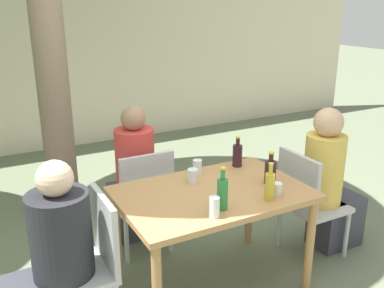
# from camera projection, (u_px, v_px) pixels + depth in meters

# --- Properties ---
(ground_plane) EXTENTS (30.00, 30.00, 0.00)m
(ground_plane) POSITION_uv_depth(u_px,v_px,m) (211.00, 285.00, 3.15)
(ground_plane) COLOR #667056
(cafe_building_wall) EXTENTS (10.00, 0.08, 2.80)m
(cafe_building_wall) POSITION_uv_depth(u_px,v_px,m) (74.00, 47.00, 5.85)
(cafe_building_wall) COLOR beige
(cafe_building_wall) RESTS_ON ground_plane
(dining_table_front) EXTENTS (1.28, 0.85, 0.76)m
(dining_table_front) POSITION_uv_depth(u_px,v_px,m) (212.00, 203.00, 2.94)
(dining_table_front) COLOR #B27F4C
(dining_table_front) RESTS_ON ground_plane
(patio_chair_0) EXTENTS (0.44, 0.44, 0.89)m
(patio_chair_0) POSITION_uv_depth(u_px,v_px,m) (89.00, 258.00, 2.60)
(patio_chair_0) COLOR #B2B2B7
(patio_chair_0) RESTS_ON ground_plane
(patio_chair_1) EXTENTS (0.44, 0.44, 0.89)m
(patio_chair_1) POSITION_uv_depth(u_px,v_px,m) (307.00, 199.00, 3.38)
(patio_chair_1) COLOR #B2B2B7
(patio_chair_1) RESTS_ON ground_plane
(patio_chair_2) EXTENTS (0.44, 0.44, 0.89)m
(patio_chair_2) POSITION_uv_depth(u_px,v_px,m) (143.00, 196.00, 3.43)
(patio_chair_2) COLOR #B2B2B7
(patio_chair_2) RESTS_ON ground_plane
(person_seated_0) EXTENTS (0.58, 0.36, 1.16)m
(person_seated_0) POSITION_uv_depth(u_px,v_px,m) (49.00, 266.00, 2.49)
(person_seated_0) COLOR #383842
(person_seated_0) RESTS_ON ground_plane
(person_seated_1) EXTENTS (0.56, 0.31, 1.22)m
(person_seated_1) POSITION_uv_depth(u_px,v_px,m) (329.00, 187.00, 3.47)
(person_seated_1) COLOR #383842
(person_seated_1) RESTS_ON ground_plane
(person_seated_2) EXTENTS (0.32, 0.56, 1.21)m
(person_seated_2) POSITION_uv_depth(u_px,v_px,m) (132.00, 182.00, 3.61)
(person_seated_2) COLOR #383842
(person_seated_2) RESTS_ON ground_plane
(green_bottle_0) EXTENTS (0.07, 0.07, 0.28)m
(green_bottle_0) POSITION_uv_depth(u_px,v_px,m) (222.00, 193.00, 2.63)
(green_bottle_0) COLOR #287A38
(green_bottle_0) RESTS_ON dining_table_front
(oil_cruet_1) EXTENTS (0.06, 0.06, 0.26)m
(oil_cruet_1) POSITION_uv_depth(u_px,v_px,m) (270.00, 186.00, 2.75)
(oil_cruet_1) COLOR gold
(oil_cruet_1) RESTS_ON dining_table_front
(wine_bottle_2) EXTENTS (0.08, 0.08, 0.24)m
(wine_bottle_2) POSITION_uv_depth(u_px,v_px,m) (237.00, 155.00, 3.33)
(wine_bottle_2) COLOR #331923
(wine_bottle_2) RESTS_ON dining_table_front
(wine_bottle_3) EXTENTS (0.08, 0.08, 0.24)m
(wine_bottle_3) POSITION_uv_depth(u_px,v_px,m) (270.00, 171.00, 3.01)
(wine_bottle_3) COLOR #331923
(wine_bottle_3) RESTS_ON dining_table_front
(drinking_glass_0) EXTENTS (0.07, 0.07, 0.11)m
(drinking_glass_0) POSITION_uv_depth(u_px,v_px,m) (197.00, 167.00, 3.19)
(drinking_glass_0) COLOR white
(drinking_glass_0) RESTS_ON dining_table_front
(drinking_glass_1) EXTENTS (0.07, 0.07, 0.13)m
(drinking_glass_1) POSITION_uv_depth(u_px,v_px,m) (214.00, 207.00, 2.54)
(drinking_glass_1) COLOR white
(drinking_glass_1) RESTS_ON dining_table_front
(drinking_glass_2) EXTENTS (0.08, 0.08, 0.10)m
(drinking_glass_2) POSITION_uv_depth(u_px,v_px,m) (193.00, 176.00, 3.05)
(drinking_glass_2) COLOR white
(drinking_glass_2) RESTS_ON dining_table_front
(drinking_glass_3) EXTENTS (0.07, 0.07, 0.08)m
(drinking_glass_3) POSITION_uv_depth(u_px,v_px,m) (277.00, 189.00, 2.84)
(drinking_glass_3) COLOR silver
(drinking_glass_3) RESTS_ON dining_table_front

